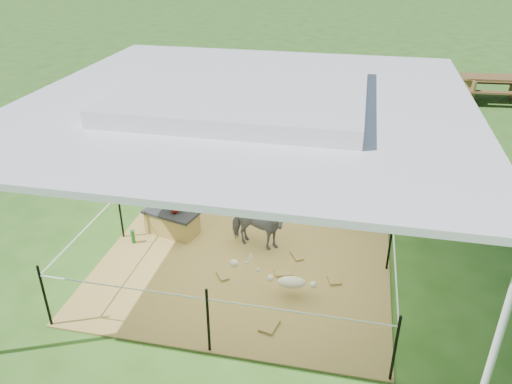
% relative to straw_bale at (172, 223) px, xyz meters
% --- Properties ---
extents(ground, '(90.00, 90.00, 0.00)m').
position_rel_straw_bale_xyz_m(ground, '(1.45, -0.31, -0.23)').
color(ground, '#2D5919').
rests_on(ground, ground).
extents(hay_patch, '(4.60, 4.60, 0.03)m').
position_rel_straw_bale_xyz_m(hay_patch, '(1.45, -0.31, -0.21)').
color(hay_patch, brown).
rests_on(hay_patch, ground).
extents(canopy_tent, '(6.30, 6.30, 2.90)m').
position_rel_straw_bale_xyz_m(canopy_tent, '(1.45, -0.31, 2.47)').
color(canopy_tent, silver).
rests_on(canopy_tent, ground).
extents(rope_fence, '(4.54, 4.54, 1.00)m').
position_rel_straw_bale_xyz_m(rope_fence, '(1.45, -0.31, 0.42)').
color(rope_fence, black).
rests_on(rope_fence, ground).
extents(straw_bale, '(0.97, 0.65, 0.39)m').
position_rel_straw_bale_xyz_m(straw_bale, '(0.00, 0.00, 0.00)').
color(straw_bale, olive).
rests_on(straw_bale, hay_patch).
extents(dark_cloth, '(1.04, 0.71, 0.05)m').
position_rel_straw_bale_xyz_m(dark_cloth, '(0.00, 0.00, 0.22)').
color(dark_cloth, black).
rests_on(dark_cloth, straw_bale).
extents(woman, '(0.34, 0.44, 1.06)m').
position_rel_straw_bale_xyz_m(woman, '(0.10, 0.00, 0.73)').
color(woman, '#B21B11').
rests_on(woman, straw_bale).
extents(green_bottle, '(0.08, 0.08, 0.25)m').
position_rel_straw_bale_xyz_m(green_bottle, '(-0.55, -0.45, -0.07)').
color(green_bottle, '#176822').
rests_on(green_bottle, hay_patch).
extents(pony, '(1.05, 0.60, 0.84)m').
position_rel_straw_bale_xyz_m(pony, '(1.56, -0.15, 0.22)').
color(pony, '#505056').
rests_on(pony, hay_patch).
extents(pink_hat, '(0.26, 0.26, 0.12)m').
position_rel_straw_bale_xyz_m(pink_hat, '(1.56, -0.15, 0.70)').
color(pink_hat, pink).
rests_on(pink_hat, pony).
extents(foal, '(1.06, 0.67, 0.56)m').
position_rel_straw_bale_xyz_m(foal, '(2.31, -1.28, 0.08)').
color(foal, beige).
rests_on(foal, hay_patch).
extents(trash_barrel, '(0.63, 0.63, 0.87)m').
position_rel_straw_bale_xyz_m(trash_barrel, '(5.53, 5.49, 0.21)').
color(trash_barrel, blue).
rests_on(trash_barrel, ground).
extents(picnic_table_near, '(2.20, 1.74, 0.83)m').
position_rel_straw_bale_xyz_m(picnic_table_near, '(3.54, 8.17, 0.19)').
color(picnic_table_near, '#53381C').
rests_on(picnic_table_near, ground).
extents(picnic_table_far, '(2.04, 1.55, 0.80)m').
position_rel_straw_bale_xyz_m(picnic_table_far, '(7.08, 9.45, 0.17)').
color(picnic_table_far, brown).
rests_on(picnic_table_far, ground).
extents(distant_person, '(0.64, 0.56, 1.09)m').
position_rel_straw_bale_xyz_m(distant_person, '(3.20, 7.20, 0.32)').
color(distant_person, '#3266BD').
rests_on(distant_person, ground).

